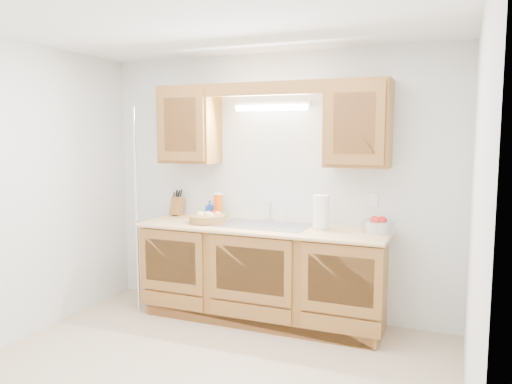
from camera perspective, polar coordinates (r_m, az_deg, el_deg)
The scene contains 17 objects.
room at distance 3.47m, azimuth -6.48°, elevation -1.48°, with size 3.52×3.50×2.50m.
base_cabinets at distance 4.70m, azimuth 0.78°, elevation -9.36°, with size 2.20×0.60×0.86m, color olive.
countertop at distance 4.59m, azimuth 0.72°, elevation -4.12°, with size 2.30×0.63×0.04m, color #E7B879.
upper_cabinet_left at distance 5.00m, azimuth -7.58°, elevation 7.59°, with size 0.55×0.33×0.75m, color olive.
upper_cabinet_right at distance 4.42m, azimuth 11.62°, elevation 7.65°, with size 0.55×0.33×0.75m, color olive.
valance at distance 4.53m, azimuth 0.76°, elevation 11.75°, with size 2.20×0.05×0.12m, color olive.
fluorescent_fixture at distance 4.73m, azimuth 1.78°, elevation 9.79°, with size 0.76×0.08×0.08m.
sink at distance 4.62m, azimuth 0.82°, elevation -4.71°, with size 0.84×0.46×0.36m.
wire_shelf_pole at distance 4.92m, azimuth -13.50°, elevation -2.15°, with size 0.03×0.03×2.00m, color silver.
outlet_plate at distance 4.59m, azimuth 13.25°, elevation -0.88°, with size 0.08×0.01×0.12m, color white.
fruit_basket at distance 4.76m, azimuth -5.54°, elevation -2.93°, with size 0.44×0.44×0.11m.
knife_block at distance 5.21m, azimuth -9.02°, elevation -1.57°, with size 0.11×0.16×0.28m.
orange_canister at distance 4.94m, azimuth -4.34°, elevation -1.62°, with size 0.10×0.10×0.26m.
soap_bottle at distance 5.08m, azimuth -5.31°, elevation -1.92°, with size 0.08×0.08×0.17m, color #224CAD.
sponge at distance 5.03m, azimuth -3.95°, elevation -2.85°, with size 0.12×0.09×0.02m.
paper_towel at distance 4.44m, azimuth 7.45°, elevation -2.32°, with size 0.17×0.17×0.36m.
apple_bowl at distance 4.39m, azimuth 13.78°, elevation -3.73°, with size 0.36×0.36×0.14m.
Camera 1 is at (1.65, -3.01, 1.74)m, focal length 35.00 mm.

